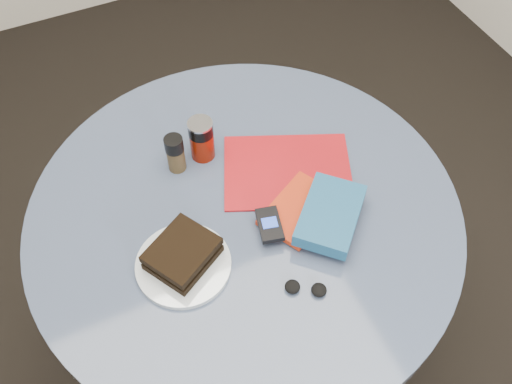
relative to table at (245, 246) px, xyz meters
name	(u,v)px	position (x,y,z in m)	size (l,w,h in m)	color
ground	(248,337)	(0.00, 0.00, -0.59)	(4.00, 4.00, 0.00)	black
table	(245,246)	(0.00, 0.00, 0.00)	(1.00, 1.00, 0.75)	black
plate	(184,265)	(-0.18, -0.08, 0.17)	(0.20, 0.20, 0.01)	silver
sandwich	(182,254)	(-0.17, -0.07, 0.20)	(0.18, 0.17, 0.05)	black
soda_can	(202,139)	(-0.02, 0.19, 0.22)	(0.06, 0.06, 0.11)	maroon
pepper_grinder	(175,153)	(-0.09, 0.18, 0.22)	(0.05, 0.05, 0.10)	#3E301A
magazine	(287,171)	(0.14, 0.06, 0.17)	(0.30, 0.23, 0.01)	maroon
red_book	(299,209)	(0.11, -0.06, 0.18)	(0.18, 0.12, 0.01)	#AD280D
novel	(330,215)	(0.16, -0.12, 0.20)	(0.19, 0.12, 0.04)	navy
mp3_player	(270,225)	(0.03, -0.08, 0.19)	(0.07, 0.10, 0.02)	black
headphones	(306,288)	(0.03, -0.24, 0.17)	(0.09, 0.08, 0.02)	black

